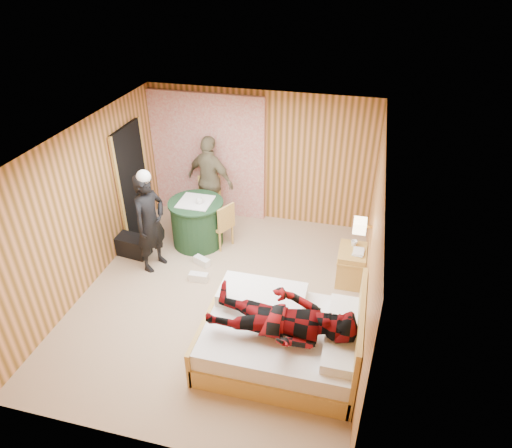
% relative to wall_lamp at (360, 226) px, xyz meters
% --- Properties ---
extents(floor, '(4.20, 5.00, 0.01)m').
position_rel_wall_lamp_xyz_m(floor, '(-1.92, -0.45, -1.30)').
color(floor, tan).
rests_on(floor, ground).
extents(ceiling, '(4.20, 5.00, 0.01)m').
position_rel_wall_lamp_xyz_m(ceiling, '(-1.92, -0.45, 1.20)').
color(ceiling, silver).
rests_on(ceiling, wall_back).
extents(wall_back, '(4.20, 0.02, 2.50)m').
position_rel_wall_lamp_xyz_m(wall_back, '(-1.92, 2.05, -0.05)').
color(wall_back, '#D78952').
rests_on(wall_back, floor).
extents(wall_left, '(0.02, 5.00, 2.50)m').
position_rel_wall_lamp_xyz_m(wall_left, '(-4.02, -0.45, -0.05)').
color(wall_left, '#D78952').
rests_on(wall_left, floor).
extents(wall_right, '(0.02, 5.00, 2.50)m').
position_rel_wall_lamp_xyz_m(wall_right, '(0.18, -0.45, -0.05)').
color(wall_right, '#D78952').
rests_on(wall_right, floor).
extents(curtain, '(2.20, 0.08, 2.40)m').
position_rel_wall_lamp_xyz_m(curtain, '(-2.92, 1.98, -0.10)').
color(curtain, beige).
rests_on(curtain, floor).
extents(doorway, '(0.06, 0.90, 2.05)m').
position_rel_wall_lamp_xyz_m(doorway, '(-3.98, 0.95, -0.28)').
color(doorway, black).
rests_on(doorway, floor).
extents(wall_lamp, '(0.26, 0.24, 0.16)m').
position_rel_wall_lamp_xyz_m(wall_lamp, '(0.00, 0.00, 0.00)').
color(wall_lamp, gold).
rests_on(wall_lamp, wall_right).
extents(bed, '(1.98, 1.54, 1.06)m').
position_rel_wall_lamp_xyz_m(bed, '(-0.80, -1.37, -0.99)').
color(bed, tan).
rests_on(bed, floor).
extents(nightstand, '(0.44, 0.60, 0.58)m').
position_rel_wall_lamp_xyz_m(nightstand, '(-0.04, 0.43, -1.00)').
color(nightstand, tan).
rests_on(nightstand, floor).
extents(round_table, '(0.96, 0.96, 0.85)m').
position_rel_wall_lamp_xyz_m(round_table, '(-2.78, 0.85, -0.87)').
color(round_table, '#1E4122').
rests_on(round_table, floor).
extents(chair_far, '(0.51, 0.51, 0.93)m').
position_rel_wall_lamp_xyz_m(chair_far, '(-2.80, 1.60, -0.76)').
color(chair_far, tan).
rests_on(chair_far, floor).
extents(chair_near, '(0.52, 0.52, 0.85)m').
position_rel_wall_lamp_xyz_m(chair_near, '(-2.31, 0.86, -0.81)').
color(chair_near, tan).
rests_on(chair_near, floor).
extents(duffel_bag, '(0.64, 0.40, 0.34)m').
position_rel_wall_lamp_xyz_m(duffel_bag, '(-3.77, 0.25, -1.13)').
color(duffel_bag, black).
rests_on(duffel_bag, floor).
extents(sneaker_left, '(0.31, 0.23, 0.13)m').
position_rel_wall_lamp_xyz_m(sneaker_left, '(-2.49, 0.24, -1.24)').
color(sneaker_left, white).
rests_on(sneaker_left, floor).
extents(sneaker_right, '(0.31, 0.14, 0.13)m').
position_rel_wall_lamp_xyz_m(sneaker_right, '(-2.40, -0.18, -1.23)').
color(sneaker_right, white).
rests_on(sneaker_right, floor).
extents(woman_standing, '(0.57, 0.71, 1.68)m').
position_rel_wall_lamp_xyz_m(woman_standing, '(-3.24, 0.03, -0.46)').
color(woman_standing, black).
rests_on(woman_standing, floor).
extents(man_at_table, '(1.09, 0.73, 1.72)m').
position_rel_wall_lamp_xyz_m(man_at_table, '(-2.78, 1.66, -0.44)').
color(man_at_table, '#756B4E').
rests_on(man_at_table, floor).
extents(man_on_bed, '(0.86, 0.67, 1.77)m').
position_rel_wall_lamp_xyz_m(man_on_bed, '(-0.77, -1.60, -0.34)').
color(man_on_bed, maroon).
rests_on(man_on_bed, bed).
extents(book_lower, '(0.20, 0.25, 0.02)m').
position_rel_wall_lamp_xyz_m(book_lower, '(-0.04, 0.38, -0.71)').
color(book_lower, white).
rests_on(book_lower, nightstand).
extents(book_upper, '(0.17, 0.23, 0.02)m').
position_rel_wall_lamp_xyz_m(book_upper, '(-0.04, 0.38, -0.69)').
color(book_upper, white).
rests_on(book_upper, nightstand).
extents(cup_nightstand, '(0.12, 0.12, 0.09)m').
position_rel_wall_lamp_xyz_m(cup_nightstand, '(-0.04, 0.56, -0.67)').
color(cup_nightstand, white).
rests_on(cup_nightstand, nightstand).
extents(cup_table, '(0.15, 0.15, 0.10)m').
position_rel_wall_lamp_xyz_m(cup_table, '(-2.68, 0.80, -0.40)').
color(cup_table, white).
rests_on(cup_table, round_table).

